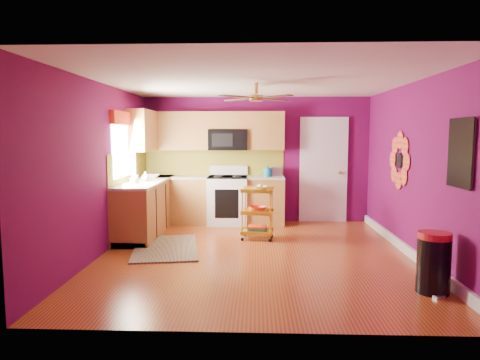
{
  "coord_description": "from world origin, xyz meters",
  "views": [
    {
      "loc": [
        0.01,
        -6.12,
        1.74
      ],
      "look_at": [
        -0.24,
        0.4,
        1.06
      ],
      "focal_mm": 32.0,
      "sensor_mm": 36.0,
      "label": 1
    }
  ],
  "objects": [
    {
      "name": "ground",
      "position": [
        0.0,
        0.0,
        0.0
      ],
      "size": [
        5.0,
        5.0,
        0.0
      ],
      "primitive_type": "plane",
      "color": "maroon",
      "rests_on": "ground"
    },
    {
      "name": "room_envelope",
      "position": [
        0.03,
        0.0,
        1.63
      ],
      "size": [
        4.54,
        5.04,
        2.52
      ],
      "color": "#5F0A49",
      "rests_on": "ground"
    },
    {
      "name": "lower_cabinets",
      "position": [
        -1.35,
        1.82,
        0.43
      ],
      "size": [
        2.81,
        2.31,
        0.94
      ],
      "color": "#8F5D27",
      "rests_on": "ground"
    },
    {
      "name": "electric_range",
      "position": [
        -0.55,
        2.17,
        0.48
      ],
      "size": [
        0.76,
        0.66,
        1.13
      ],
      "color": "white",
      "rests_on": "ground"
    },
    {
      "name": "upper_cabinetry",
      "position": [
        -1.24,
        2.17,
        1.8
      ],
      "size": [
        2.8,
        2.3,
        1.26
      ],
      "color": "#8F5D27",
      "rests_on": "ground"
    },
    {
      "name": "left_window",
      "position": [
        -2.22,
        1.05,
        1.74
      ],
      "size": [
        0.08,
        1.35,
        1.08
      ],
      "color": "white",
      "rests_on": "ground"
    },
    {
      "name": "panel_door",
      "position": [
        1.35,
        2.47,
        1.02
      ],
      "size": [
        0.95,
        0.11,
        2.15
      ],
      "color": "white",
      "rests_on": "ground"
    },
    {
      "name": "right_wall_art",
      "position": [
        2.23,
        -0.34,
        1.44
      ],
      "size": [
        0.04,
        2.74,
        1.04
      ],
      "color": "black",
      "rests_on": "ground"
    },
    {
      "name": "ceiling_fan",
      "position": [
        0.0,
        0.2,
        2.29
      ],
      "size": [
        1.01,
        1.01,
        0.26
      ],
      "color": "#BF8C3F",
      "rests_on": "ground"
    },
    {
      "name": "shag_rug",
      "position": [
        -1.39,
        0.28,
        0.01
      ],
      "size": [
        1.21,
        1.69,
        0.02
      ],
      "primitive_type": "cube",
      "rotation": [
        0.0,
        0.0,
        0.17
      ],
      "color": "black",
      "rests_on": "ground"
    },
    {
      "name": "rolling_cart",
      "position": [
        0.03,
        0.94,
        0.48
      ],
      "size": [
        0.56,
        0.44,
        0.93
      ],
      "color": "gold",
      "rests_on": "ground"
    },
    {
      "name": "trash_can",
      "position": [
        1.97,
        -1.45,
        0.34
      ],
      "size": [
        0.46,
        0.46,
        0.68
      ],
      "color": "black",
      "rests_on": "ground"
    },
    {
      "name": "teal_kettle",
      "position": [
        0.23,
        2.18,
        1.02
      ],
      "size": [
        0.18,
        0.18,
        0.21
      ],
      "color": "#126D88",
      "rests_on": "lower_cabinets"
    },
    {
      "name": "toaster",
      "position": [
        0.4,
        2.3,
        1.03
      ],
      "size": [
        0.22,
        0.15,
        0.18
      ],
      "primitive_type": "cube",
      "color": "beige",
      "rests_on": "lower_cabinets"
    },
    {
      "name": "soap_bottle_a",
      "position": [
        -2.03,
        0.94,
        1.04
      ],
      "size": [
        0.09,
        0.09,
        0.21
      ],
      "primitive_type": "imported",
      "color": "#EA3F72",
      "rests_on": "lower_cabinets"
    },
    {
      "name": "soap_bottle_b",
      "position": [
        -1.94,
        1.27,
        1.03
      ],
      "size": [
        0.13,
        0.13,
        0.17
      ],
      "primitive_type": "imported",
      "color": "white",
      "rests_on": "lower_cabinets"
    },
    {
      "name": "counter_dish",
      "position": [
        -1.95,
        1.87,
        0.97
      ],
      "size": [
        0.25,
        0.25,
        0.06
      ],
      "primitive_type": "imported",
      "color": "white",
      "rests_on": "lower_cabinets"
    },
    {
      "name": "counter_cup",
      "position": [
        -2.05,
        0.9,
        0.99
      ],
      "size": [
        0.11,
        0.11,
        0.09
      ],
      "primitive_type": "imported",
      "color": "white",
      "rests_on": "lower_cabinets"
    }
  ]
}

